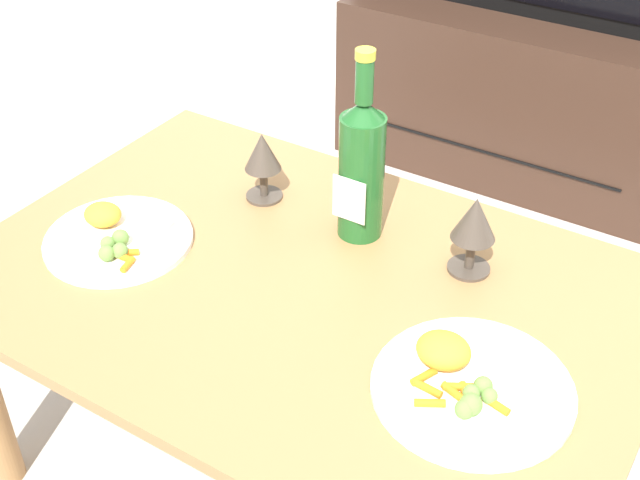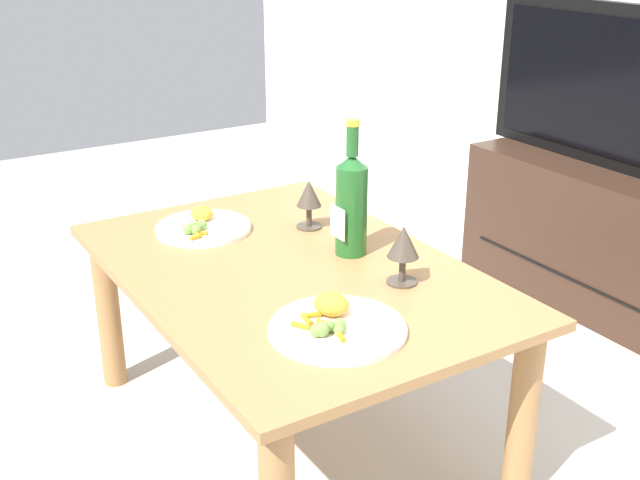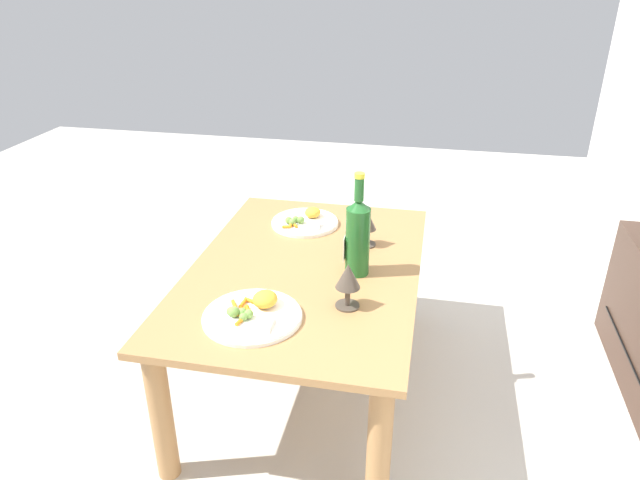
{
  "view_description": "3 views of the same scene",
  "coord_description": "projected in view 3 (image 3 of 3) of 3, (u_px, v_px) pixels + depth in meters",
  "views": [
    {
      "loc": [
        0.62,
        -0.94,
        1.41
      ],
      "look_at": [
        0.01,
        0.05,
        0.57
      ],
      "focal_mm": 47.29,
      "sensor_mm": 36.0,
      "label": 1
    },
    {
      "loc": [
        1.62,
        -0.91,
        1.33
      ],
      "look_at": [
        0.0,
        0.09,
        0.56
      ],
      "focal_mm": 44.97,
      "sensor_mm": 36.0,
      "label": 2
    },
    {
      "loc": [
        1.73,
        0.41,
        1.48
      ],
      "look_at": [
        -0.01,
        0.05,
        0.61
      ],
      "focal_mm": 32.58,
      "sensor_mm": 36.0,
      "label": 3
    }
  ],
  "objects": [
    {
      "name": "dining_table",
      "position": [
        306.0,
        288.0,
        2.06
      ],
      "size": [
        1.17,
        0.79,
        0.51
      ],
      "color": "#9E7042",
      "rests_on": "ground_plane"
    },
    {
      "name": "goblet_left",
      "position": [
        367.0,
        222.0,
        2.14
      ],
      "size": [
        0.07,
        0.07,
        0.14
      ],
      "color": "#473D33",
      "rests_on": "dining_table"
    },
    {
      "name": "dinner_plate_right",
      "position": [
        254.0,
        314.0,
        1.73
      ],
      "size": [
        0.3,
        0.3,
        0.06
      ],
      "color": "white",
      "rests_on": "dining_table"
    },
    {
      "name": "ground_plane",
      "position": [
        307.0,
        381.0,
        2.25
      ],
      "size": [
        6.4,
        6.4,
        0.0
      ],
      "primitive_type": "plane",
      "color": "#B7B2A8"
    },
    {
      "name": "dinner_plate_left",
      "position": [
        305.0,
        221.0,
        2.35
      ],
      "size": [
        0.27,
        0.27,
        0.05
      ],
      "color": "white",
      "rests_on": "dining_table"
    },
    {
      "name": "goblet_right",
      "position": [
        348.0,
        278.0,
        1.75
      ],
      "size": [
        0.08,
        0.08,
        0.15
      ],
      "color": "#473D33",
      "rests_on": "dining_table"
    },
    {
      "name": "wine_bottle",
      "position": [
        358.0,
        234.0,
        1.93
      ],
      "size": [
        0.08,
        0.08,
        0.36
      ],
      "color": "#1E5923",
      "rests_on": "dining_table"
    }
  ]
}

